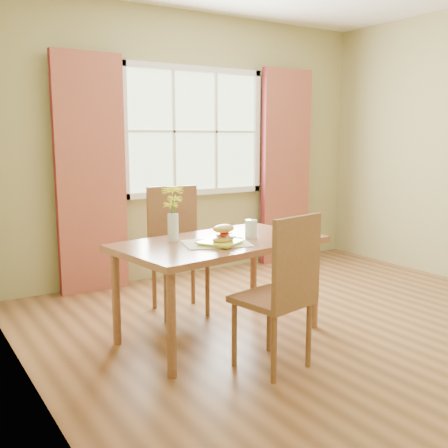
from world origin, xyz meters
name	(u,v)px	position (x,y,z in m)	size (l,w,h in m)	color
room	(318,150)	(0.00, 0.00, 1.35)	(4.24, 3.84, 2.74)	brown
window	(195,132)	(0.00, 1.87, 1.50)	(1.62, 0.06, 1.32)	#A6C897
curtain_left	(91,175)	(-1.15, 1.78, 1.10)	(0.65, 0.08, 2.20)	maroon
curtain_right	(286,167)	(1.15, 1.78, 1.10)	(0.65, 0.08, 2.20)	maroon
dining_table	(220,250)	(-0.75, 0.18, 0.64)	(1.56, 1.02, 0.72)	brown
chair_near	(283,287)	(-0.74, -0.53, 0.54)	(0.48, 0.48, 0.99)	brown
chair_far	(176,243)	(-0.74, 0.89, 0.57)	(0.50, 0.50, 1.04)	brown
placemat	(217,243)	(-0.84, 0.09, 0.72)	(0.45, 0.33, 0.01)	beige
plate	(220,243)	(-0.84, 0.04, 0.73)	(0.25, 0.25, 0.01)	#CAD635
croissant_sandwich	(223,234)	(-0.82, 0.02, 0.79)	(0.18, 0.13, 0.13)	gold
water_glass	(251,229)	(-0.51, 0.13, 0.78)	(0.09, 0.09, 0.13)	silver
flower_vase	(173,207)	(-1.04, 0.34, 0.96)	(0.16, 0.16, 0.40)	silver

